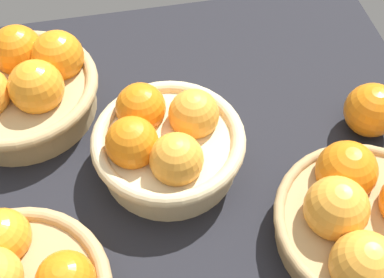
# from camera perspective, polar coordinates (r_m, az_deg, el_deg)

# --- Properties ---
(market_tray) EXTENTS (0.84, 0.72, 0.03)m
(market_tray) POSITION_cam_1_polar(r_m,az_deg,el_deg) (0.79, -1.80, -2.71)
(market_tray) COLOR black
(market_tray) RESTS_ON ground
(basket_center) EXTENTS (0.22, 0.22, 0.11)m
(basket_center) POSITION_cam_1_polar(r_m,az_deg,el_deg) (0.74, -2.87, -0.37)
(basket_center) COLOR #D3BC8C
(basket_center) RESTS_ON market_tray
(basket_near_right) EXTENTS (0.25, 0.25, 0.12)m
(basket_near_right) POSITION_cam_1_polar(r_m,az_deg,el_deg) (0.85, -18.38, 5.58)
(basket_near_right) COLOR tan
(basket_near_right) RESTS_ON market_tray
(basket_far_left) EXTENTS (0.25, 0.25, 0.11)m
(basket_far_left) POSITION_cam_1_polar(r_m,az_deg,el_deg) (0.71, 18.73, -8.55)
(basket_far_left) COLOR tan
(basket_far_left) RESTS_ON market_tray
(loose_orange_front_gap) EXTENTS (0.08, 0.08, 0.08)m
(loose_orange_front_gap) POSITION_cam_1_polar(r_m,az_deg,el_deg) (0.83, 19.28, 3.14)
(loose_orange_front_gap) COLOR orange
(loose_orange_front_gap) RESTS_ON market_tray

